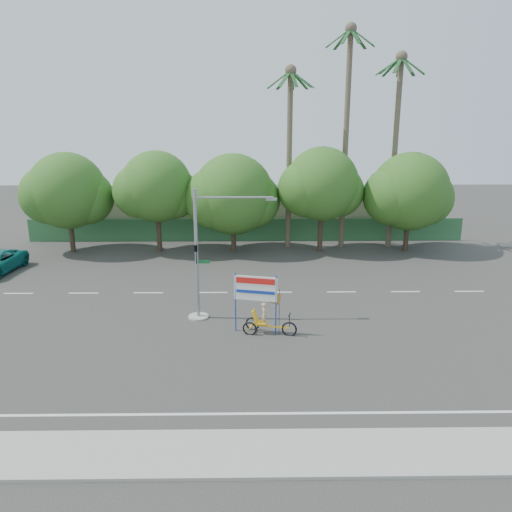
{
  "coord_description": "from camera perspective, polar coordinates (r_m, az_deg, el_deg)",
  "views": [
    {
      "loc": [
        0.28,
        -21.22,
        10.42
      ],
      "look_at": [
        0.62,
        3.82,
        3.5
      ],
      "focal_mm": 35.0,
      "sensor_mm": 36.0,
      "label": 1
    }
  ],
  "objects": [
    {
      "name": "tree_right",
      "position": [
        39.97,
        7.46,
        7.86
      ],
      "size": [
        6.9,
        5.8,
        8.36
      ],
      "color": "#473828",
      "rests_on": "ground"
    },
    {
      "name": "traffic_signal",
      "position": [
        26.41,
        -6.12,
        -1.15
      ],
      "size": [
        4.72,
        1.1,
        7.0
      ],
      "color": "gray",
      "rests_on": "ground"
    },
    {
      "name": "sidewalk_near",
      "position": [
        17.2,
        -1.66,
        -21.61
      ],
      "size": [
        50.0,
        2.4,
        0.12
      ],
      "primitive_type": "cube",
      "color": "gray",
      "rests_on": "ground"
    },
    {
      "name": "ground",
      "position": [
        23.64,
        -1.39,
        -10.71
      ],
      "size": [
        120.0,
        120.0,
        0.0
      ],
      "primitive_type": "plane",
      "color": "#33302D",
      "rests_on": "ground"
    },
    {
      "name": "palm_tall",
      "position": [
        41.45,
        10.33,
        15.26
      ],
      "size": [
        3.73,
        3.79,
        17.45
      ],
      "color": "#70604C",
      "rests_on": "ground"
    },
    {
      "name": "building_left",
      "position": [
        49.06,
        -12.91,
        5.17
      ],
      "size": [
        12.0,
        8.0,
        4.0
      ],
      "primitive_type": "cube",
      "color": "beige",
      "rests_on": "ground"
    },
    {
      "name": "palm_mid",
      "position": [
        42.39,
        15.72,
        13.51
      ],
      "size": [
        3.73,
        3.79,
        15.45
      ],
      "color": "#70604C",
      "rests_on": "ground"
    },
    {
      "name": "tree_far_left",
      "position": [
        42.14,
        -20.79,
        6.73
      ],
      "size": [
        7.14,
        6.0,
        7.96
      ],
      "color": "#473828",
      "rests_on": "ground"
    },
    {
      "name": "fence",
      "position": [
        43.75,
        -1.12,
        3.0
      ],
      "size": [
        38.0,
        0.08,
        2.0
      ],
      "primitive_type": "cube",
      "color": "#336B3D",
      "rests_on": "ground"
    },
    {
      "name": "tree_far_right",
      "position": [
        41.62,
        17.08,
        6.79
      ],
      "size": [
        7.38,
        6.2,
        7.94
      ],
      "color": "#473828",
      "rests_on": "ground"
    },
    {
      "name": "trike_billboard",
      "position": [
        24.9,
        0.63,
        -6.14
      ],
      "size": [
        3.12,
        1.14,
        3.13
      ],
      "rotation": [
        0.0,
        0.0,
        -0.23
      ],
      "color": "black",
      "rests_on": "ground"
    },
    {
      "name": "building_right",
      "position": [
        48.62,
        8.41,
        5.06
      ],
      "size": [
        14.0,
        8.0,
        3.6
      ],
      "primitive_type": "cube",
      "color": "beige",
      "rests_on": "ground"
    },
    {
      "name": "tree_center",
      "position": [
        39.7,
        -2.71,
        6.8
      ],
      "size": [
        7.62,
        6.4,
        7.85
      ],
      "color": "#473828",
      "rests_on": "ground"
    },
    {
      "name": "palm_short",
      "position": [
        40.88,
        3.85,
        13.22
      ],
      "size": [
        3.73,
        3.79,
        14.45
      ],
      "color": "#70604C",
      "rests_on": "ground"
    },
    {
      "name": "tree_left",
      "position": [
        40.26,
        -11.35,
        7.49
      ],
      "size": [
        6.66,
        5.6,
        8.07
      ],
      "color": "#473828",
      "rests_on": "ground"
    }
  ]
}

